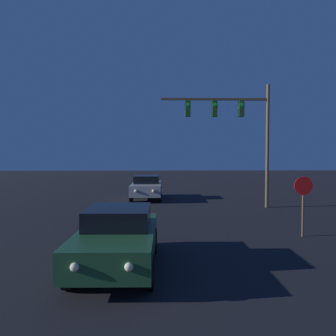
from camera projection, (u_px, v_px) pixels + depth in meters
car_near at (118, 237)px, 8.50m from camera, size 2.00×4.41×1.55m
car_far at (147, 187)px, 21.68m from camera, size 1.99×4.40×1.55m
traffic_signal_mast at (237, 123)px, 18.04m from camera, size 6.00×0.30×6.81m
stop_sign at (303, 195)px, 11.71m from camera, size 0.67×0.07×2.16m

